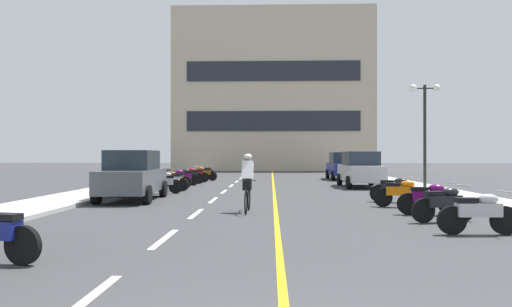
# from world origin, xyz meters

# --- Properties ---
(ground_plane) EXTENTS (140.00, 140.00, 0.00)m
(ground_plane) POSITION_xyz_m (0.00, 21.00, 0.00)
(ground_plane) COLOR #38383A
(curb_left) EXTENTS (2.40, 72.00, 0.12)m
(curb_left) POSITION_xyz_m (-7.20, 24.00, 0.06)
(curb_left) COLOR #A8A8A3
(curb_left) RESTS_ON ground
(curb_right) EXTENTS (2.40, 72.00, 0.12)m
(curb_right) POSITION_xyz_m (7.20, 24.00, 0.06)
(curb_right) COLOR #A8A8A3
(curb_right) RESTS_ON ground
(lane_dash_0) EXTENTS (0.14, 2.20, 0.01)m
(lane_dash_0) POSITION_xyz_m (-2.00, 2.00, 0.00)
(lane_dash_0) COLOR silver
(lane_dash_0) RESTS_ON ground
(lane_dash_1) EXTENTS (0.14, 2.20, 0.01)m
(lane_dash_1) POSITION_xyz_m (-2.00, 6.00, 0.00)
(lane_dash_1) COLOR silver
(lane_dash_1) RESTS_ON ground
(lane_dash_2) EXTENTS (0.14, 2.20, 0.01)m
(lane_dash_2) POSITION_xyz_m (-2.00, 10.00, 0.00)
(lane_dash_2) COLOR silver
(lane_dash_2) RESTS_ON ground
(lane_dash_3) EXTENTS (0.14, 2.20, 0.01)m
(lane_dash_3) POSITION_xyz_m (-2.00, 14.00, 0.00)
(lane_dash_3) COLOR silver
(lane_dash_3) RESTS_ON ground
(lane_dash_4) EXTENTS (0.14, 2.20, 0.01)m
(lane_dash_4) POSITION_xyz_m (-2.00, 18.00, 0.00)
(lane_dash_4) COLOR silver
(lane_dash_4) RESTS_ON ground
(lane_dash_5) EXTENTS (0.14, 2.20, 0.01)m
(lane_dash_5) POSITION_xyz_m (-2.00, 22.00, 0.00)
(lane_dash_5) COLOR silver
(lane_dash_5) RESTS_ON ground
(lane_dash_6) EXTENTS (0.14, 2.20, 0.01)m
(lane_dash_6) POSITION_xyz_m (-2.00, 26.00, 0.00)
(lane_dash_6) COLOR silver
(lane_dash_6) RESTS_ON ground
(lane_dash_7) EXTENTS (0.14, 2.20, 0.01)m
(lane_dash_7) POSITION_xyz_m (-2.00, 30.00, 0.00)
(lane_dash_7) COLOR silver
(lane_dash_7) RESTS_ON ground
(lane_dash_8) EXTENTS (0.14, 2.20, 0.01)m
(lane_dash_8) POSITION_xyz_m (-2.00, 34.00, 0.00)
(lane_dash_8) COLOR silver
(lane_dash_8) RESTS_ON ground
(lane_dash_9) EXTENTS (0.14, 2.20, 0.01)m
(lane_dash_9) POSITION_xyz_m (-2.00, 38.00, 0.00)
(lane_dash_9) COLOR silver
(lane_dash_9) RESTS_ON ground
(lane_dash_10) EXTENTS (0.14, 2.20, 0.01)m
(lane_dash_10) POSITION_xyz_m (-2.00, 42.00, 0.00)
(lane_dash_10) COLOR silver
(lane_dash_10) RESTS_ON ground
(lane_dash_11) EXTENTS (0.14, 2.20, 0.01)m
(lane_dash_11) POSITION_xyz_m (-2.00, 46.00, 0.00)
(lane_dash_11) COLOR silver
(lane_dash_11) RESTS_ON ground
(centre_line_yellow) EXTENTS (0.12, 66.00, 0.01)m
(centre_line_yellow) POSITION_xyz_m (0.25, 24.00, 0.00)
(centre_line_yellow) COLOR gold
(centre_line_yellow) RESTS_ON ground
(office_building) EXTENTS (20.98, 8.79, 16.94)m
(office_building) POSITION_xyz_m (0.35, 49.34, 8.47)
(office_building) COLOR #BCAD93
(office_building) RESTS_ON ground
(street_lamp_mid) EXTENTS (1.46, 0.36, 4.85)m
(street_lamp_mid) POSITION_xyz_m (7.35, 19.23, 3.70)
(street_lamp_mid) COLOR black
(street_lamp_mid) RESTS_ON curb_right
(parked_car_near) EXTENTS (2.04, 4.26, 1.82)m
(parked_car_near) POSITION_xyz_m (-4.92, 13.80, 0.92)
(parked_car_near) COLOR black
(parked_car_near) RESTS_ON ground
(parked_car_mid) EXTENTS (1.98, 4.23, 1.82)m
(parked_car_mid) POSITION_xyz_m (4.70, 21.13, 0.92)
(parked_car_mid) COLOR black
(parked_car_mid) RESTS_ON ground
(parked_car_far) EXTENTS (1.94, 4.21, 1.82)m
(parked_car_far) POSITION_xyz_m (4.92, 28.55, 0.92)
(parked_car_far) COLOR black
(parked_car_far) RESTS_ON ground
(motorcycle_1) EXTENTS (1.70, 0.60, 0.92)m
(motorcycle_1) POSITION_xyz_m (4.43, 6.66, 0.47)
(motorcycle_1) COLOR black
(motorcycle_1) RESTS_ON ground
(motorcycle_2) EXTENTS (1.67, 0.68, 0.92)m
(motorcycle_2) POSITION_xyz_m (4.36, 8.48, 0.47)
(motorcycle_2) COLOR black
(motorcycle_2) RESTS_ON ground
(motorcycle_3) EXTENTS (1.70, 0.60, 0.92)m
(motorcycle_3) POSITION_xyz_m (4.47, 9.88, 0.47)
(motorcycle_3) COLOR black
(motorcycle_3) RESTS_ON ground
(motorcycle_4) EXTENTS (1.69, 0.64, 0.92)m
(motorcycle_4) POSITION_xyz_m (4.23, 11.81, 0.47)
(motorcycle_4) COLOR black
(motorcycle_4) RESTS_ON ground
(motorcycle_5) EXTENTS (1.65, 0.77, 0.92)m
(motorcycle_5) POSITION_xyz_m (4.43, 13.34, 0.47)
(motorcycle_5) COLOR black
(motorcycle_5) RESTS_ON ground
(motorcycle_6) EXTENTS (1.68, 0.65, 0.92)m
(motorcycle_6) POSITION_xyz_m (-4.51, 16.72, 0.47)
(motorcycle_6) COLOR black
(motorcycle_6) RESTS_ON ground
(motorcycle_7) EXTENTS (1.68, 0.64, 0.92)m
(motorcycle_7) POSITION_xyz_m (-4.48, 18.35, 0.47)
(motorcycle_7) COLOR black
(motorcycle_7) RESTS_ON ground
(motorcycle_8) EXTENTS (1.70, 0.60, 0.92)m
(motorcycle_8) POSITION_xyz_m (-4.64, 19.84, 0.47)
(motorcycle_8) COLOR black
(motorcycle_8) RESTS_ON ground
(motorcycle_9) EXTENTS (1.63, 0.81, 0.92)m
(motorcycle_9) POSITION_xyz_m (-4.59, 21.88, 0.47)
(motorcycle_9) COLOR black
(motorcycle_9) RESTS_ON ground
(motorcycle_10) EXTENTS (1.63, 0.81, 0.92)m
(motorcycle_10) POSITION_xyz_m (-4.51, 23.43, 0.47)
(motorcycle_10) COLOR black
(motorcycle_10) RESTS_ON ground
(motorcycle_11) EXTENTS (1.69, 0.62, 0.92)m
(motorcycle_11) POSITION_xyz_m (-4.45, 25.03, 0.47)
(motorcycle_11) COLOR black
(motorcycle_11) RESTS_ON ground
(motorcycle_12) EXTENTS (1.68, 0.65, 0.92)m
(motorcycle_12) POSITION_xyz_m (-4.17, 27.02, 0.47)
(motorcycle_12) COLOR black
(motorcycle_12) RESTS_ON ground
(motorcycle_13) EXTENTS (1.66, 0.73, 0.92)m
(motorcycle_13) POSITION_xyz_m (-4.56, 29.20, 0.47)
(motorcycle_13) COLOR black
(motorcycle_13) RESTS_ON ground
(cyclist_rider) EXTENTS (0.42, 1.77, 1.71)m
(cyclist_rider) POSITION_xyz_m (-0.57, 10.42, 0.89)
(cyclist_rider) COLOR black
(cyclist_rider) RESTS_ON ground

